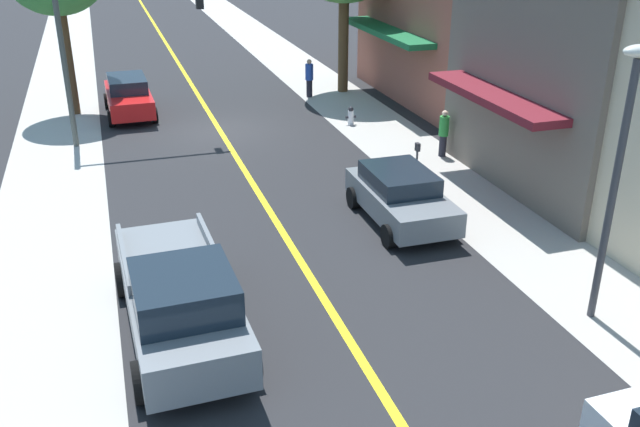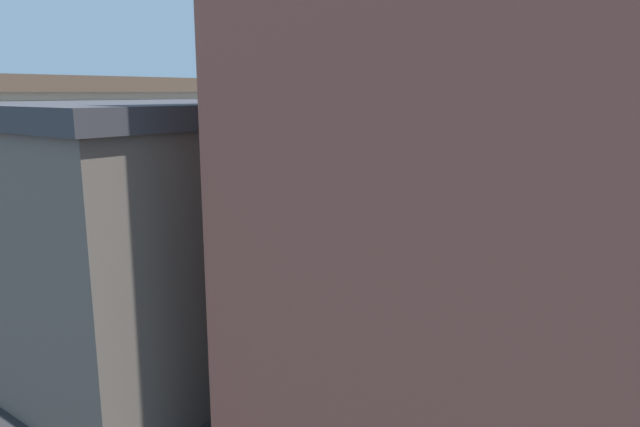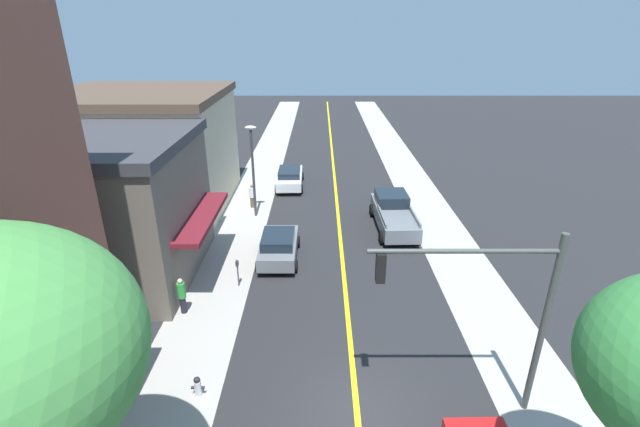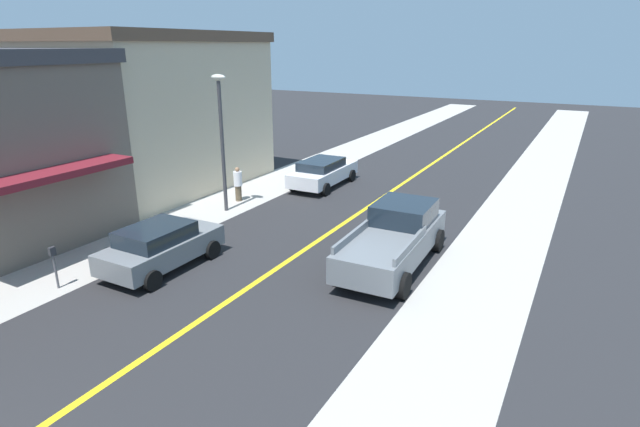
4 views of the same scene
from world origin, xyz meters
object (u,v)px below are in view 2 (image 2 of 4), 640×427
object	(u,v)px
pedestrian_white_shirt	(185,226)
pedestrian_green_shirt	(387,280)
street_lamp	(210,169)
grey_pickup_truck	(349,204)
parking_meter	(367,256)
fire_hydrant	(540,308)
white_sedan_left_curb	(168,210)
traffic_light_mast	(626,164)
grey_sedan_left_curb	(338,240)

from	to	relation	value
pedestrian_white_shirt	pedestrian_green_shirt	world-z (taller)	pedestrian_green_shirt
street_lamp	grey_pickup_truck	size ratio (longest dim) A/B	1.00
parking_meter	grey_pickup_truck	xyz separation A→B (m)	(8.32, 6.59, 0.07)
fire_hydrant	white_sedan_left_curb	xyz separation A→B (m)	(1.75, 20.81, 0.40)
grey_pickup_truck	pedestrian_white_shirt	bearing A→B (deg)	68.29
street_lamp	pedestrian_white_shirt	distance (m)	3.20
white_sedan_left_curb	traffic_light_mast	bearing A→B (deg)	-162.29
fire_hydrant	white_sedan_left_curb	bearing A→B (deg)	85.20
traffic_light_mast	pedestrian_white_shirt	distance (m)	19.87
fire_hydrant	traffic_light_mast	distance (m)	9.77
grey_pickup_truck	traffic_light_mast	bearing A→B (deg)	-179.74
fire_hydrant	traffic_light_mast	bearing A→B (deg)	-3.19
fire_hydrant	pedestrian_green_shirt	distance (m)	4.99
white_sedan_left_curb	pedestrian_green_shirt	size ratio (longest dim) A/B	2.82
traffic_light_mast	grey_sedan_left_curb	world-z (taller)	traffic_light_mast
traffic_light_mast	grey_sedan_left_curb	xyz separation A→B (m)	(-7.09, 9.85, -3.38)
parking_meter	grey_sedan_left_curb	size ratio (longest dim) A/B	0.32
white_sedan_left_curb	pedestrian_green_shirt	world-z (taller)	pedestrian_green_shirt
street_lamp	pedestrian_green_shirt	xyz separation A→B (m)	(-1.68, -10.55, -2.80)
street_lamp	pedestrian_green_shirt	world-z (taller)	street_lamp
grey_pickup_truck	pedestrian_green_shirt	world-z (taller)	grey_pickup_truck
traffic_light_mast	pedestrian_green_shirt	world-z (taller)	traffic_light_mast
grey_sedan_left_curb	traffic_light_mast	bearing A→B (deg)	-144.18
parking_meter	traffic_light_mast	size ratio (longest dim) A/B	0.22
parking_meter	grey_sedan_left_curb	bearing A→B (deg)	56.86
street_lamp	pedestrian_white_shirt	bearing A→B (deg)	105.79
fire_hydrant	pedestrian_green_shirt	xyz separation A→B (m)	(-1.80, 4.63, 0.51)
white_sedan_left_curb	grey_pickup_truck	xyz separation A→B (m)	(6.77, -7.48, 0.19)
traffic_light_mast	pedestrian_white_shirt	size ratio (longest dim) A/B	3.82
fire_hydrant	white_sedan_left_curb	world-z (taller)	white_sedan_left_curb
pedestrian_white_shirt	fire_hydrant	bearing A→B (deg)	130.56
pedestrian_white_shirt	white_sedan_left_curb	bearing A→B (deg)	-79.83
fire_hydrant	pedestrian_white_shirt	world-z (taller)	pedestrian_white_shirt
pedestrian_green_shirt	grey_pickup_truck	bearing A→B (deg)	-73.83
fire_hydrant	grey_pickup_truck	world-z (taller)	grey_pickup_truck
pedestrian_white_shirt	street_lamp	bearing A→B (deg)	144.51
fire_hydrant	traffic_light_mast	size ratio (longest dim) A/B	0.12
traffic_light_mast	grey_pickup_truck	size ratio (longest dim) A/B	1.06
fire_hydrant	white_sedan_left_curb	distance (m)	20.89
grey_sedan_left_curb	pedestrian_green_shirt	bearing A→B (deg)	141.96
fire_hydrant	traffic_light_mast	xyz separation A→B (m)	(8.99, -0.50, 3.80)
street_lamp	grey_sedan_left_curb	size ratio (longest dim) A/B	1.43
traffic_light_mast	white_sedan_left_curb	size ratio (longest dim) A/B	1.32
white_sedan_left_curb	pedestrian_green_shirt	xyz separation A→B (m)	(-3.55, -16.18, 0.12)
grey_pickup_truck	pedestrian_white_shirt	xyz separation A→B (m)	(-9.05, 3.29, -0.11)
parking_meter	street_lamp	bearing A→B (deg)	92.19
traffic_light_mast	pedestrian_green_shirt	bearing A→B (deg)	-25.42
parking_meter	traffic_light_mast	bearing A→B (deg)	-39.47
fire_hydrant	grey_sedan_left_curb	distance (m)	9.54
pedestrian_green_shirt	white_sedan_left_curb	bearing A→B (deg)	-36.35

